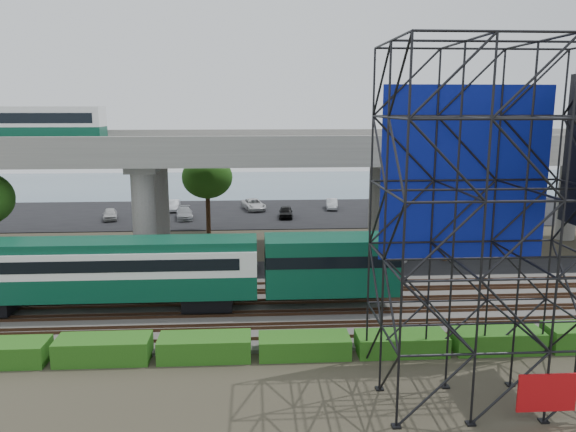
{
  "coord_description": "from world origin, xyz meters",
  "views": [
    {
      "loc": [
        -1.45,
        -30.81,
        12.47
      ],
      "look_at": [
        0.81,
        6.0,
        5.19
      ],
      "focal_mm": 35.0,
      "sensor_mm": 36.0,
      "label": 1
    }
  ],
  "objects": [
    {
      "name": "parked_cars",
      "position": [
        0.65,
        33.51,
        0.71
      ],
      "size": [
        34.96,
        9.88,
        1.32
      ],
      "color": "#BABABA",
      "rests_on": "parking_lot"
    },
    {
      "name": "rail_tracks",
      "position": [
        0.0,
        2.0,
        0.28
      ],
      "size": [
        90.0,
        9.52,
        0.16
      ],
      "color": "#472D1E",
      "rests_on": "ballast_bed"
    },
    {
      "name": "service_road",
      "position": [
        0.0,
        10.5,
        0.04
      ],
      "size": [
        90.0,
        5.0,
        0.08
      ],
      "primitive_type": "cube",
      "color": "black",
      "rests_on": "ground"
    },
    {
      "name": "scaffold_tower",
      "position": [
        8.56,
        -7.98,
        7.47
      ],
      "size": [
        9.36,
        6.36,
        15.0
      ],
      "color": "black",
      "rests_on": "ground"
    },
    {
      "name": "hedge_strip",
      "position": [
        1.01,
        -4.3,
        0.56
      ],
      "size": [
        34.6,
        1.8,
        1.2
      ],
      "color": "#1F5313",
      "rests_on": "ground"
    },
    {
      "name": "parking_lot",
      "position": [
        0.0,
        34.0,
        0.04
      ],
      "size": [
        90.0,
        18.0,
        0.08
      ],
      "primitive_type": "cube",
      "color": "black",
      "rests_on": "ground"
    },
    {
      "name": "harbor_water",
      "position": [
        0.0,
        56.0,
        0.01
      ],
      "size": [
        140.0,
        40.0,
        0.03
      ],
      "primitive_type": "cube",
      "color": "#435C6F",
      "rests_on": "ground"
    },
    {
      "name": "ground",
      "position": [
        0.0,
        0.0,
        0.0
      ],
      "size": [
        140.0,
        140.0,
        0.0
      ],
      "primitive_type": "plane",
      "color": "#474233",
      "rests_on": "ground"
    },
    {
      "name": "commuter_train",
      "position": [
        -8.71,
        2.0,
        2.88
      ],
      "size": [
        29.3,
        3.06,
        4.3
      ],
      "color": "black",
      "rests_on": "rail_tracks"
    },
    {
      "name": "overpass",
      "position": [
        -1.43,
        16.0,
        8.21
      ],
      "size": [
        80.0,
        12.0,
        12.4
      ],
      "color": "#9E9B93",
      "rests_on": "ground"
    },
    {
      "name": "suv",
      "position": [
        -3.65,
        10.46,
        0.77
      ],
      "size": [
        5.38,
        3.43,
        1.38
      ],
      "primitive_type": "imported",
      "rotation": [
        0.0,
        0.0,
        1.32
      ],
      "color": "black",
      "rests_on": "service_road"
    },
    {
      "name": "trees",
      "position": [
        -4.67,
        16.17,
        5.57
      ],
      "size": [
        40.94,
        16.94,
        7.69
      ],
      "color": "#382314",
      "rests_on": "ground"
    },
    {
      "name": "ballast_bed",
      "position": [
        0.0,
        2.0,
        0.1
      ],
      "size": [
        90.0,
        12.0,
        0.2
      ],
      "primitive_type": "cube",
      "color": "slate",
      "rests_on": "ground"
    }
  ]
}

